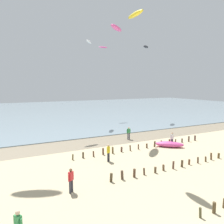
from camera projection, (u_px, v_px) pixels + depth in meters
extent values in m
cube|color=gray|center=(74.00, 145.00, 28.37)|extent=(120.00, 5.01, 0.01)
cube|color=#7F939E|center=(29.00, 112.00, 61.32)|extent=(160.00, 70.00, 0.10)
cylinder|color=#4C482D|center=(200.00, 213.00, 12.84)|extent=(0.16, 0.17, 0.60)
cylinder|color=#4F3F28|center=(214.00, 208.00, 13.28)|extent=(0.21, 0.20, 0.67)
cylinder|color=brown|center=(224.00, 203.00, 13.85)|extent=(0.16, 0.19, 0.61)
cylinder|color=#4A3E28|center=(111.00, 178.00, 17.57)|extent=(0.24, 0.23, 0.69)
cylinder|color=brown|center=(122.00, 175.00, 18.03)|extent=(0.24, 0.22, 0.72)
cylinder|color=#503828|center=(134.00, 173.00, 18.45)|extent=(0.21, 0.22, 0.70)
cylinder|color=#50392B|center=(144.00, 171.00, 18.97)|extent=(0.17, 0.18, 0.58)
cylinder|color=brown|center=(155.00, 170.00, 19.35)|extent=(0.21, 0.19, 0.53)
cylinder|color=brown|center=(163.00, 168.00, 19.89)|extent=(0.19, 0.21, 0.53)
cylinder|color=brown|center=(173.00, 165.00, 20.27)|extent=(0.18, 0.19, 0.70)
cylinder|color=#4B3C27|center=(182.00, 164.00, 20.76)|extent=(0.22, 0.22, 0.63)
cylinder|color=brown|center=(189.00, 162.00, 21.36)|extent=(0.18, 0.19, 0.51)
cylinder|color=brown|center=(198.00, 160.00, 21.73)|extent=(0.19, 0.17, 0.61)
cylinder|color=brown|center=(206.00, 159.00, 22.18)|extent=(0.17, 0.18, 0.52)
cylinder|color=brown|center=(211.00, 156.00, 22.72)|extent=(0.20, 0.20, 0.71)
cylinder|color=brown|center=(219.00, 156.00, 23.20)|extent=(0.22, 0.24, 0.54)
cylinder|color=brown|center=(73.00, 157.00, 22.69)|extent=(0.17, 0.15, 0.58)
cylinder|color=#4A3A27|center=(83.00, 155.00, 23.29)|extent=(0.20, 0.19, 0.61)
cylinder|color=brown|center=(93.00, 154.00, 23.75)|extent=(0.17, 0.19, 0.58)
cylinder|color=brown|center=(103.00, 151.00, 24.35)|extent=(0.22, 0.22, 0.74)
cylinder|color=brown|center=(113.00, 150.00, 24.83)|extent=(0.22, 0.22, 0.72)
cylinder|color=brown|center=(122.00, 149.00, 25.39)|extent=(0.22, 0.22, 0.57)
cylinder|color=brown|center=(130.00, 148.00, 25.86)|extent=(0.17, 0.16, 0.63)
cylinder|color=brown|center=(138.00, 147.00, 26.39)|extent=(0.17, 0.17, 0.61)
cylinder|color=brown|center=(147.00, 146.00, 26.97)|extent=(0.21, 0.20, 0.53)
cylinder|color=brown|center=(155.00, 144.00, 27.45)|extent=(0.23, 0.23, 0.70)
cylinder|color=brown|center=(161.00, 143.00, 27.98)|extent=(0.18, 0.17, 0.66)
cylinder|color=brown|center=(169.00, 142.00, 28.44)|extent=(0.21, 0.22, 0.69)
cylinder|color=#4E3B2B|center=(176.00, 141.00, 29.06)|extent=(0.17, 0.17, 0.56)
cylinder|color=brown|center=(182.00, 141.00, 29.50)|extent=(0.19, 0.19, 0.53)
cylinder|color=brown|center=(189.00, 139.00, 29.97)|extent=(0.22, 0.21, 0.72)
cylinder|color=brown|center=(195.00, 138.00, 30.52)|extent=(0.24, 0.24, 0.70)
cylinder|color=#383842|center=(72.00, 186.00, 15.94)|extent=(0.16, 0.16, 0.88)
cylinder|color=#383842|center=(70.00, 187.00, 15.74)|extent=(0.16, 0.16, 0.88)
cube|color=red|center=(71.00, 176.00, 15.75)|extent=(0.42, 0.39, 0.60)
sphere|color=brown|center=(71.00, 170.00, 15.70)|extent=(0.22, 0.22, 0.22)
cylinder|color=red|center=(73.00, 175.00, 15.97)|extent=(0.09, 0.09, 0.52)
cylinder|color=red|center=(69.00, 178.00, 15.54)|extent=(0.09, 0.09, 0.52)
cylinder|color=#4C4C56|center=(171.00, 143.00, 27.71)|extent=(0.16, 0.16, 0.88)
cylinder|color=#4C4C56|center=(172.00, 142.00, 27.83)|extent=(0.16, 0.16, 0.88)
cube|color=white|center=(172.00, 137.00, 27.68)|extent=(0.39, 0.27, 0.60)
sphere|color=tan|center=(172.00, 133.00, 27.63)|extent=(0.22, 0.22, 0.22)
cylinder|color=white|center=(171.00, 137.00, 27.55)|extent=(0.09, 0.09, 0.52)
cylinder|color=white|center=(173.00, 137.00, 27.83)|extent=(0.09, 0.09, 0.52)
cylinder|color=#4C4C56|center=(129.00, 136.00, 31.22)|extent=(0.16, 0.16, 0.88)
cylinder|color=#4C4C56|center=(128.00, 136.00, 31.13)|extent=(0.16, 0.16, 0.88)
cube|color=#338C4C|center=(129.00, 131.00, 31.09)|extent=(0.37, 0.24, 0.60)
sphere|color=beige|center=(129.00, 128.00, 31.04)|extent=(0.22, 0.22, 0.22)
cylinder|color=#338C4C|center=(130.00, 131.00, 31.19)|extent=(0.09, 0.09, 0.52)
cylinder|color=#338C4C|center=(127.00, 131.00, 31.00)|extent=(0.09, 0.09, 0.52)
cube|color=#338C4C|center=(18.00, 221.00, 10.52)|extent=(0.36, 0.42, 0.60)
sphere|color=beige|center=(18.00, 213.00, 10.47)|extent=(0.22, 0.22, 0.22)
cylinder|color=#338C4C|center=(21.00, 224.00, 10.39)|extent=(0.09, 0.09, 0.52)
cylinder|color=#338C4C|center=(15.00, 221.00, 10.66)|extent=(0.09, 0.09, 0.52)
cylinder|color=#232328|center=(109.00, 157.00, 22.32)|extent=(0.16, 0.16, 0.88)
cylinder|color=#232328|center=(108.00, 157.00, 22.12)|extent=(0.16, 0.16, 0.88)
cube|color=yellow|center=(108.00, 150.00, 22.13)|extent=(0.41, 0.41, 0.60)
sphere|color=beige|center=(108.00, 145.00, 22.08)|extent=(0.22, 0.22, 0.22)
cylinder|color=yellow|center=(109.00, 149.00, 22.36)|extent=(0.09, 0.09, 0.52)
cylinder|color=yellow|center=(108.00, 151.00, 21.91)|extent=(0.09, 0.09, 0.52)
ellipsoid|color=#E54C99|center=(170.00, 144.00, 27.39)|extent=(3.27, 3.04, 0.66)
ellipsoid|color=#E54C99|center=(103.00, 47.00, 49.15)|extent=(2.02, 0.79, 0.48)
ellipsoid|color=yellow|center=(135.00, 14.00, 19.44)|extent=(1.09, 2.47, 0.68)
ellipsoid|color=#E54C99|center=(116.00, 28.00, 30.34)|extent=(3.32, 3.29, 0.91)
ellipsoid|color=black|center=(146.00, 47.00, 47.33)|extent=(2.58, 2.48, 0.52)
ellipsoid|color=white|center=(89.00, 42.00, 41.48)|extent=(2.20, 2.68, 0.73)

